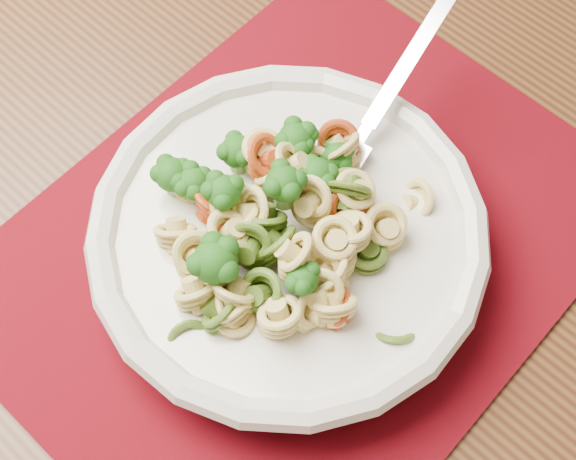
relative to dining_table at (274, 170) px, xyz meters
name	(u,v)px	position (x,y,z in m)	size (l,w,h in m)	color
dining_table	(274,170)	(0.00, 0.00, 0.00)	(1.76, 1.48, 0.76)	#563618
placemat	(299,245)	(-0.03, -0.12, 0.10)	(0.42, 0.33, 0.00)	#5B0313
pasta_bowl	(288,237)	(-0.04, -0.12, 0.13)	(0.26, 0.26, 0.05)	silver
pasta_broccoli_heap	(288,226)	(-0.04, -0.12, 0.14)	(0.22, 0.22, 0.06)	#DFCF6E
fork	(348,157)	(0.02, -0.09, 0.14)	(0.19, 0.02, 0.01)	silver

